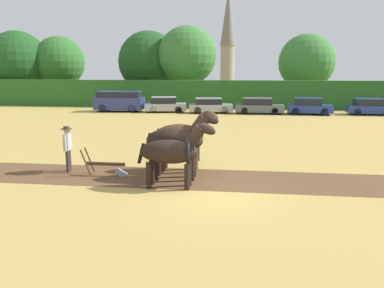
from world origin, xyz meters
TOP-DOWN VIEW (x-y plane):
  - ground_plane at (0.00, 0.00)m, footprint 240.00×240.00m
  - plowed_furrow_strip at (-4.94, 1.39)m, footprint 23.32×3.06m
  - hedgerow at (0.00, 28.52)m, footprint 75.01×1.27m
  - tree_far_left at (-27.31, 32.84)m, footprint 7.33×7.33m
  - tree_left at (-22.66, 34.54)m, footprint 6.41×6.41m
  - tree_center_left at (-10.79, 34.20)m, footprint 7.45×7.45m
  - tree_center at (-5.78, 32.62)m, footprint 6.83×6.83m
  - tree_center_right at (7.89, 33.28)m, footprint 6.31×6.31m
  - church_spire at (-2.48, 62.51)m, footprint 2.98×2.98m
  - draft_horse_lead_left at (-1.31, 0.32)m, footprint 2.71×0.87m
  - draft_horse_lead_right at (-1.33, 1.43)m, footprint 2.79×0.98m
  - draft_horse_trail_left at (-1.35, 2.55)m, footprint 2.62×0.97m
  - plow at (-3.97, 1.40)m, footprint 1.74×0.46m
  - farmer_at_plow at (-5.74, 1.75)m, footprint 0.45×0.68m
  - farmer_beside_team at (-1.02, 4.29)m, footprint 0.58×0.42m
  - parked_van at (-11.09, 23.58)m, footprint 4.75×2.03m
  - parked_car_left at (-6.52, 23.58)m, footprint 4.12×2.41m
  - parked_car_center_left at (-2.20, 23.42)m, footprint 4.26×2.35m
  - parked_car_center at (2.35, 23.49)m, footprint 4.42×1.82m
  - parked_car_center_right at (6.88, 23.63)m, footprint 4.15×2.29m
  - parked_car_right at (12.22, 24.01)m, footprint 4.03×1.96m

SIDE VIEW (x-z plane):
  - ground_plane at x=0.00m, z-range 0.00..0.00m
  - plowed_furrow_strip at x=-4.94m, z-range 0.00..0.01m
  - plow at x=-3.97m, z-range -0.24..0.89m
  - parked_car_center_left at x=-2.20m, z-range -0.02..1.40m
  - parked_car_right at x=12.22m, z-range -0.03..1.44m
  - parked_car_center at x=2.35m, z-range -0.03..1.44m
  - parked_car_left at x=-6.52m, z-range -0.03..1.45m
  - parked_car_center_right at x=6.88m, z-range -0.03..1.47m
  - farmer_beside_team at x=-1.02m, z-range 0.14..1.82m
  - parked_van at x=-11.09m, z-range 0.04..2.02m
  - farmer_at_plow at x=-5.74m, z-range 0.17..1.96m
  - draft_horse_lead_left at x=-1.31m, z-range 0.09..2.39m
  - draft_horse_trail_left at x=-1.35m, z-range 0.17..2.65m
  - draft_horse_lead_right at x=-1.33m, z-range 0.17..2.66m
  - hedgerow at x=0.00m, z-range 0.00..2.94m
  - tree_center_right at x=7.89m, z-range 0.86..8.92m
  - tree_center_left at x=-10.79m, z-range 0.64..9.39m
  - tree_left at x=-22.66m, z-range 0.93..9.21m
  - tree_far_left at x=-27.31m, z-range 0.75..9.61m
  - tree_center at x=-5.78m, z-range 1.12..10.22m
  - church_spire at x=-2.48m, z-range 0.45..19.79m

